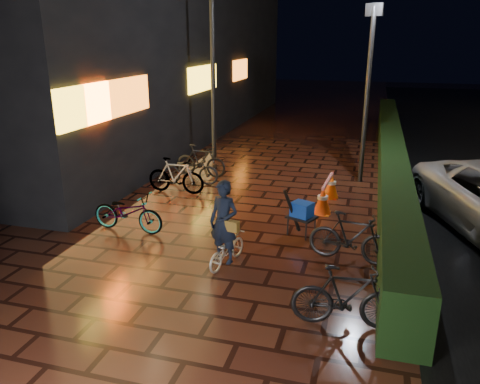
% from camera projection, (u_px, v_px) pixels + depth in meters
% --- Properties ---
extents(ground, '(80.00, 80.00, 0.00)m').
position_uv_depth(ground, '(213.00, 263.00, 8.77)').
color(ground, '#381911').
rests_on(ground, ground).
extents(hedge, '(0.70, 20.00, 1.00)m').
position_uv_depth(hedge, '(391.00, 152.00, 15.06)').
color(hedge, black).
rests_on(hedge, ground).
extents(storefront_block, '(12.09, 22.00, 9.00)m').
position_uv_depth(storefront_block, '(91.00, 26.00, 20.32)').
color(storefront_block, black).
rests_on(storefront_block, ground).
extents(lamp_post_hedge, '(0.46, 0.22, 4.88)m').
position_uv_depth(lamp_post_hedge, '(368.00, 88.00, 12.92)').
color(lamp_post_hedge, black).
rests_on(lamp_post_hedge, ground).
extents(lamp_post_sf, '(0.54, 0.22, 5.66)m').
position_uv_depth(lamp_post_sf, '(213.00, 67.00, 15.23)').
color(lamp_post_sf, black).
rests_on(lamp_post_sf, ground).
extents(cyclist, '(0.67, 1.21, 1.64)m').
position_uv_depth(cyclist, '(225.00, 235.00, 8.49)').
color(cyclist, silver).
rests_on(cyclist, ground).
extents(traffic_barrier, '(0.50, 1.68, 0.68)m').
position_uv_depth(traffic_barrier, '(327.00, 192.00, 11.69)').
color(traffic_barrier, '#FA480D').
rests_on(traffic_barrier, ground).
extents(cart_assembly, '(0.75, 0.64, 1.05)m').
position_uv_depth(cart_assembly, '(301.00, 211.00, 9.85)').
color(cart_assembly, black).
rests_on(cart_assembly, ground).
extents(parked_bikes_storefront, '(1.74, 5.05, 0.97)m').
position_uv_depth(parked_bikes_storefront, '(176.00, 178.00, 12.47)').
color(parked_bikes_storefront, black).
rests_on(parked_bikes_storefront, ground).
extents(parked_bikes_hedge, '(1.71, 2.82, 0.97)m').
position_uv_depth(parked_bikes_hedge, '(350.00, 263.00, 7.70)').
color(parked_bikes_hedge, black).
rests_on(parked_bikes_hedge, ground).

